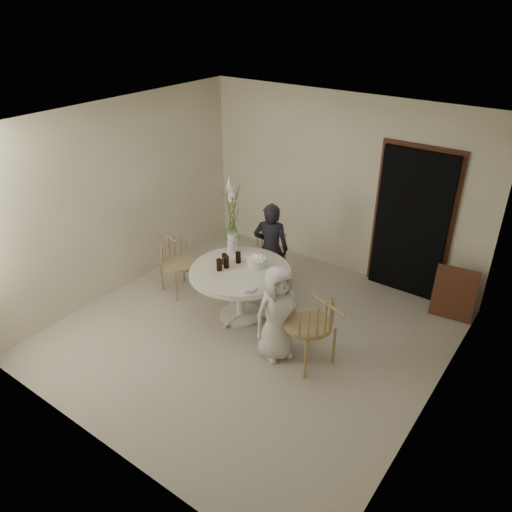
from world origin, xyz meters
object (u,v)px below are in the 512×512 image
Objects in this scene: girl at (271,249)px; chair_right at (317,322)px; birthday_cake at (256,262)px; flower_vase at (232,219)px; chair_far at (271,243)px; chair_left at (174,256)px; table at (240,277)px; boy at (277,313)px.

chair_right is at bearing 118.75° from girl.
birthday_cake is 0.23× the size of flower_vase.
girl is at bearing -74.93° from chair_far.
chair_left is at bearing 10.43° from girl.
table is at bearing -41.11° from flower_vase.
girl is at bearing 64.17° from boy.
chair_right is (1.60, -1.45, 0.08)m from chair_far.
boy is 1.08× the size of flower_vase.
birthday_cake is at bearing -70.58° from chair_left.
chair_far is at bearing -79.86° from girl.
chair_right is 2.56m from chair_left.
flower_vase is (0.84, 0.32, 0.69)m from chair_left.
flower_vase is at bearing 138.89° from table.
boy is 1.55m from flower_vase.
chair_left is at bearing 179.32° from table.
girl is at bearing 93.93° from table.
chair_right is 1.30m from birthday_cake.
girl is 1.13× the size of boy.
chair_far is at bearing 63.18° from boy.
table is 0.79m from flower_vase.
flower_vase is at bearing 31.04° from girl.
table is 0.79m from girl.
table is at bearing 91.94° from boy.
chair_left is 0.68× the size of boy.
boy is (0.84, -0.39, -0.01)m from table.
chair_right reaches higher than table.
chair_far is 1.04× the size of chair_left.
birthday_cake is (0.18, -0.59, 0.11)m from girl.
boy reaches higher than table.
flower_vase reaches higher than birthday_cake.
girl is (0.23, -0.36, 0.13)m from chair_far.
boy is 4.80× the size of birthday_cake.
flower_vase is at bearing -93.22° from chair_right.
girl is at bearing 106.50° from birthday_cake.
table is 1.55× the size of chair_far.
boy reaches higher than chair_right.
chair_far is 0.71× the size of boy.
chair_right is 1.18× the size of chair_left.
chair_right is at bearing -59.96° from chair_far.
chair_far is 1.06m from birthday_cake.
girl reaches higher than table.
chair_left is (-1.22, 0.01, -0.08)m from table.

